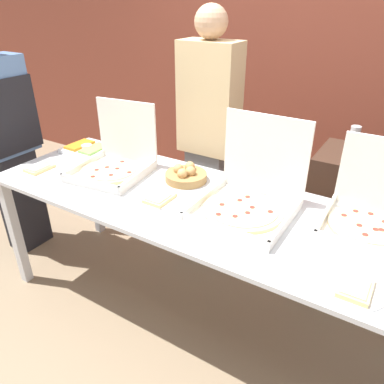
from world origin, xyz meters
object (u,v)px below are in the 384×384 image
(pizza_box_near_left, at_px, (371,214))
(paper_plate_front_left, at_px, (160,199))
(paper_plate_front_center, at_px, (40,169))
(person_guest_plaid, at_px, (209,139))
(pizza_box_far_left, at_px, (115,161))
(soda_can_silver, at_px, (355,135))
(bread_basket, at_px, (186,175))
(person_server_vest, at_px, (6,135))
(paper_plate_front_right, at_px, (355,288))
(veggie_tray, at_px, (87,149))
(pizza_box_far_right, at_px, (249,196))

(pizza_box_near_left, distance_m, paper_plate_front_left, 1.09)
(paper_plate_front_center, xyz_separation_m, person_guest_plaid, (0.80, 0.83, 0.10))
(pizza_box_near_left, xyz_separation_m, person_guest_plaid, (-1.15, 0.41, 0.04))
(pizza_box_far_left, bearing_deg, soda_can_silver, 30.79)
(bread_basket, relative_size, person_server_vest, 0.15)
(pizza_box_near_left, height_order, paper_plate_front_left, pizza_box_near_left)
(person_server_vest, bearing_deg, pizza_box_far_left, 96.53)
(paper_plate_front_left, xyz_separation_m, soda_can_silver, (0.78, 1.15, 0.17))
(paper_plate_front_right, bearing_deg, pizza_box_near_left, 93.89)
(paper_plate_front_right, height_order, veggie_tray, veggie_tray)
(paper_plate_front_center, relative_size, soda_can_silver, 1.90)
(paper_plate_front_left, bearing_deg, person_guest_plaid, 98.51)
(veggie_tray, bearing_deg, person_server_vest, -154.09)
(paper_plate_front_right, bearing_deg, bread_basket, 156.54)
(paper_plate_front_left, distance_m, veggie_tray, 0.93)
(pizza_box_near_left, height_order, person_guest_plaid, person_guest_plaid)
(pizza_box_far_right, relative_size, pizza_box_far_left, 0.99)
(pizza_box_far_left, relative_size, paper_plate_front_left, 2.44)
(soda_can_silver, distance_m, person_server_vest, 2.46)
(paper_plate_front_center, distance_m, veggie_tray, 0.40)
(pizza_box_near_left, relative_size, paper_plate_front_center, 1.86)
(pizza_box_near_left, relative_size, veggie_tray, 1.34)
(paper_plate_front_right, relative_size, paper_plate_front_center, 0.97)
(pizza_box_far_right, relative_size, bread_basket, 1.93)
(paper_plate_front_left, relative_size, bread_basket, 0.79)
(soda_can_silver, bearing_deg, paper_plate_front_left, -124.20)
(paper_plate_front_left, xyz_separation_m, person_server_vest, (-1.42, 0.05, 0.10))
(pizza_box_far_left, bearing_deg, pizza_box_near_left, -1.11)
(veggie_tray, bearing_deg, paper_plate_front_right, -13.99)
(bread_basket, distance_m, person_server_vest, 1.43)
(person_guest_plaid, bearing_deg, pizza_box_far_right, 134.85)
(veggie_tray, distance_m, person_guest_plaid, 0.89)
(veggie_tray, distance_m, person_server_vest, 0.61)
(soda_can_silver, bearing_deg, pizza_box_far_right, -108.20)
(pizza_box_far_right, relative_size, veggie_tray, 1.51)
(pizza_box_far_left, relative_size, person_server_vest, 0.29)
(veggie_tray, height_order, bread_basket, bread_basket)
(soda_can_silver, bearing_deg, bread_basket, -133.01)
(pizza_box_far_left, xyz_separation_m, veggie_tray, (-0.41, 0.15, -0.05))
(soda_can_silver, xyz_separation_m, person_guest_plaid, (-0.89, -0.41, -0.08))
(paper_plate_front_right, xyz_separation_m, veggie_tray, (-1.95, 0.49, 0.01))
(paper_plate_front_right, xyz_separation_m, paper_plate_front_center, (-1.98, 0.09, -0.00))
(pizza_box_near_left, bearing_deg, veggie_tray, 179.58)
(paper_plate_front_right, bearing_deg, pizza_box_far_right, 150.49)
(paper_plate_front_left, height_order, person_server_vest, person_server_vest)
(veggie_tray, bearing_deg, paper_plate_front_center, -93.90)
(pizza_box_far_left, xyz_separation_m, bread_basket, (0.45, 0.14, -0.04))
(bread_basket, xyz_separation_m, person_guest_plaid, (-0.09, 0.45, 0.08))
(paper_plate_front_left, bearing_deg, paper_plate_front_center, -174.49)
(veggie_tray, relative_size, bread_basket, 1.27)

